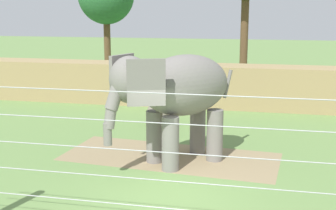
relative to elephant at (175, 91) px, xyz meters
The scene contains 6 objects.
ground_plane 3.24m from the elephant, 82.12° to the right, with size 120.00×120.00×0.00m, color #6B8E4C.
dirt_patch 2.30m from the elephant, 116.78° to the left, with size 6.77×2.82×0.01m, color #937F5B.
embankment_wall 8.61m from the elephant, 87.82° to the left, with size 36.00×1.80×1.99m, color tan.
elephant is the anchor object (origin of this frame).
enrichment_ball 4.88m from the elephant, 109.04° to the left, with size 1.06×1.06×1.06m, color gray.
cable_fence 5.62m from the elephant, 86.68° to the right, with size 8.89×0.25×3.34m.
Camera 1 is at (2.28, -10.63, 4.62)m, focal length 48.73 mm.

